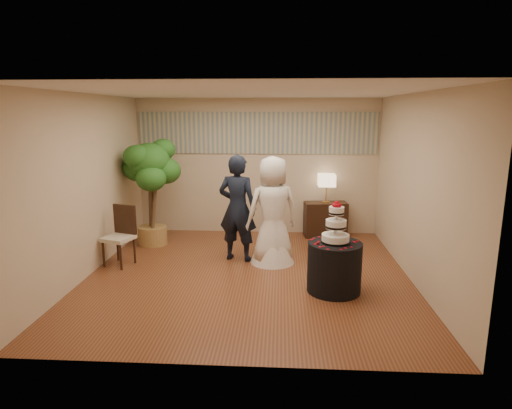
# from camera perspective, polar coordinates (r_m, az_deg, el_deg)

# --- Properties ---
(floor) EXTENTS (5.00, 5.00, 0.00)m
(floor) POSITION_cam_1_polar(r_m,az_deg,el_deg) (6.86, -1.04, -9.31)
(floor) COLOR brown
(floor) RESTS_ON ground
(ceiling) EXTENTS (5.00, 5.00, 0.00)m
(ceiling) POSITION_cam_1_polar(r_m,az_deg,el_deg) (6.39, -1.14, 14.76)
(ceiling) COLOR white
(ceiling) RESTS_ON wall_back
(wall_back) EXTENTS (5.00, 0.06, 2.80)m
(wall_back) POSITION_cam_1_polar(r_m,az_deg,el_deg) (8.95, 0.15, 5.04)
(wall_back) COLOR beige
(wall_back) RESTS_ON ground
(wall_front) EXTENTS (5.00, 0.06, 2.80)m
(wall_front) POSITION_cam_1_polar(r_m,az_deg,el_deg) (4.05, -3.84, -3.79)
(wall_front) COLOR beige
(wall_front) RESTS_ON ground
(wall_left) EXTENTS (0.06, 5.00, 2.80)m
(wall_left) POSITION_cam_1_polar(r_m,az_deg,el_deg) (7.12, -21.60, 2.34)
(wall_left) COLOR beige
(wall_left) RESTS_ON ground
(wall_right) EXTENTS (0.06, 5.00, 2.80)m
(wall_right) POSITION_cam_1_polar(r_m,az_deg,el_deg) (6.76, 20.55, 1.93)
(wall_right) COLOR beige
(wall_right) RESTS_ON ground
(mural_border) EXTENTS (4.90, 0.02, 0.85)m
(mural_border) POSITION_cam_1_polar(r_m,az_deg,el_deg) (8.87, 0.15, 9.52)
(mural_border) COLOR #9AA08F
(mural_border) RESTS_ON wall_back
(groom) EXTENTS (0.75, 0.58, 1.83)m
(groom) POSITION_cam_1_polar(r_m,az_deg,el_deg) (7.28, -2.47, -0.49)
(groom) COLOR black
(groom) RESTS_ON floor
(bride) EXTENTS (1.10, 1.02, 1.82)m
(bride) POSITION_cam_1_polar(r_m,az_deg,el_deg) (7.15, 2.23, -0.78)
(bride) COLOR white
(bride) RESTS_ON floor
(cake_table) EXTENTS (1.01, 1.01, 0.72)m
(cake_table) POSITION_cam_1_polar(r_m,az_deg,el_deg) (6.24, 10.39, -8.20)
(cake_table) COLOR black
(cake_table) RESTS_ON floor
(wedding_cake) EXTENTS (0.39, 0.39, 0.60)m
(wedding_cake) POSITION_cam_1_polar(r_m,az_deg,el_deg) (6.04, 10.63, -2.30)
(wedding_cake) COLOR white
(wedding_cake) RESTS_ON cake_table
(console) EXTENTS (0.90, 0.48, 0.71)m
(console) POSITION_cam_1_polar(r_m,az_deg,el_deg) (8.92, 9.22, -1.97)
(console) COLOR black
(console) RESTS_ON floor
(table_lamp) EXTENTS (0.34, 0.34, 0.58)m
(table_lamp) POSITION_cam_1_polar(r_m,az_deg,el_deg) (8.78, 9.37, 2.13)
(table_lamp) COLOR beige
(table_lamp) RESTS_ON console
(ficus_tree) EXTENTS (1.39, 1.39, 2.07)m
(ficus_tree) POSITION_cam_1_polar(r_m,az_deg,el_deg) (8.36, -13.89, 1.63)
(ficus_tree) COLOR #27631F
(ficus_tree) RESTS_ON floor
(side_chair) EXTENTS (0.58, 0.60, 1.00)m
(side_chair) POSITION_cam_1_polar(r_m,az_deg,el_deg) (7.47, -17.91, -4.07)
(side_chair) COLOR black
(side_chair) RESTS_ON floor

